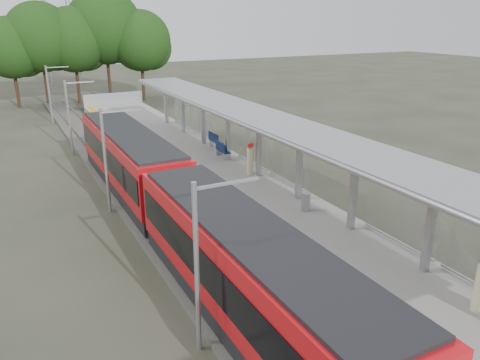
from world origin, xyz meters
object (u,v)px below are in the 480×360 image
bench_mid (222,149)px  info_pillar_far (250,161)px  train (172,199)px  litter_bin (306,202)px  bench_far (215,140)px

bench_mid → info_pillar_far: size_ratio=0.86×
bench_mid → info_pillar_far: info_pillar_far is taller
bench_mid → train: bearing=-124.9°
bench_mid → litter_bin: size_ratio=1.77×
bench_mid → bench_far: bearing=79.0°
train → info_pillar_far: size_ratio=15.28×
train → bench_far: size_ratio=17.41×
train → bench_mid: train is taller
bench_far → litter_bin: 12.06m
bench_far → litter_bin: (-0.84, -12.03, -0.13)m
train → bench_mid: 10.05m
bench_mid → bench_far: 2.43m
train → litter_bin: size_ratio=31.41×
info_pillar_far → bench_far: bearing=75.6°
litter_bin → bench_mid: bearing=88.5°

